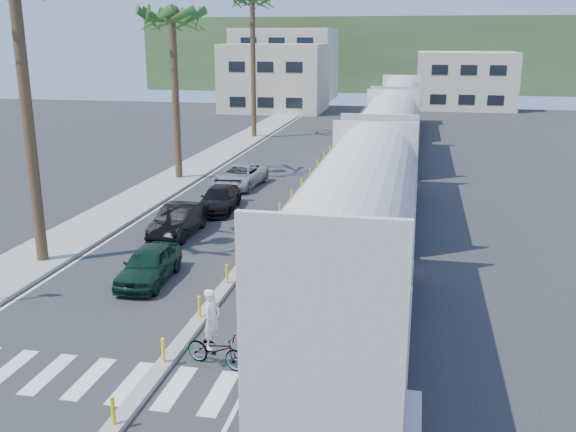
{
  "coord_description": "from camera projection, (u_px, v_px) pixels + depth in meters",
  "views": [
    {
      "loc": [
        6.51,
        -15.86,
        8.73
      ],
      "look_at": [
        1.69,
        7.79,
        2.0
      ],
      "focal_mm": 40.0,
      "sensor_mm": 36.0,
      "label": 1
    }
  ],
  "objects": [
    {
      "name": "palm_trees",
      "position": [
        179.0,
        2.0,
        38.65
      ],
      "size": [
        3.5,
        37.2,
        13.75
      ],
      "color": "brown",
      "rests_on": "ground"
    },
    {
      "name": "hillside",
      "position": [
        384.0,
        54.0,
        111.34
      ],
      "size": [
        80.0,
        20.0,
        12.0
      ],
      "primitive_type": "cube",
      "color": "#385628",
      "rests_on": "ground"
    },
    {
      "name": "crosswalk",
      "position": [
        150.0,
        385.0,
        16.68
      ],
      "size": [
        14.0,
        2.2,
        0.01
      ],
      "primitive_type": "cube",
      "color": "silver",
      "rests_on": "ground"
    },
    {
      "name": "lane_markings",
      "position": [
        283.0,
        174.0,
        42.57
      ],
      "size": [
        9.42,
        90.0,
        0.01
      ],
      "color": "silver",
      "rests_on": "ground"
    },
    {
      "name": "median",
      "position": [
        301.0,
        191.0,
        37.38
      ],
      "size": [
        0.45,
        60.0,
        0.85
      ],
      "color": "gray",
      "rests_on": "ground"
    },
    {
      "name": "sidewalk",
      "position": [
        192.0,
        169.0,
        43.78
      ],
      "size": [
        3.0,
        90.0,
        0.15
      ],
      "primitive_type": "cube",
      "color": "gray",
      "rests_on": "ground"
    },
    {
      "name": "rails",
      "position": [
        394.0,
        169.0,
        44.02
      ],
      "size": [
        1.56,
        100.0,
        0.06
      ],
      "color": "black",
      "rests_on": "ground"
    },
    {
      "name": "buildings",
      "position": [
        324.0,
        71.0,
        86.26
      ],
      "size": [
        38.0,
        27.0,
        10.0
      ],
      "color": "#BBB495",
      "rests_on": "ground"
    },
    {
      "name": "ground",
      "position": [
        177.0,
        350.0,
        18.57
      ],
      "size": [
        140.0,
        140.0,
        0.0
      ],
      "primitive_type": "plane",
      "color": "#28282B",
      "rests_on": "ground"
    },
    {
      "name": "freight_train",
      "position": [
        391.0,
        142.0,
        37.15
      ],
      "size": [
        3.0,
        60.94,
        5.85
      ],
      "color": "beige",
      "rests_on": "ground"
    },
    {
      "name": "car_second",
      "position": [
        179.0,
        220.0,
        29.18
      ],
      "size": [
        1.61,
        4.29,
        1.4
      ],
      "primitive_type": "imported",
      "rotation": [
        0.0,
        0.0,
        -0.02
      ],
      "color": "black",
      "rests_on": "ground"
    },
    {
      "name": "cyclist",
      "position": [
        215.0,
        342.0,
        17.5
      ],
      "size": [
        1.57,
        2.17,
        2.24
      ],
      "rotation": [
        0.0,
        0.0,
        1.31
      ],
      "color": "#9EA0A5",
      "rests_on": "ground"
    },
    {
      "name": "car_lead",
      "position": [
        149.0,
        265.0,
        23.6
      ],
      "size": [
        1.94,
        4.05,
        1.33
      ],
      "primitive_type": "imported",
      "rotation": [
        0.0,
        0.0,
        0.05
      ],
      "color": "black",
      "rests_on": "ground"
    },
    {
      "name": "car_rear",
      "position": [
        240.0,
        176.0,
        38.66
      ],
      "size": [
        3.19,
        5.3,
        1.35
      ],
      "primitive_type": "imported",
      "rotation": [
        0.0,
        0.0,
        -0.1
      ],
      "color": "#B4B8BA",
      "rests_on": "ground"
    },
    {
      "name": "car_third",
      "position": [
        219.0,
        199.0,
        33.37
      ],
      "size": [
        2.35,
        4.53,
        1.24
      ],
      "primitive_type": "imported",
      "rotation": [
        0.0,
        0.0,
        0.07
      ],
      "color": "black",
      "rests_on": "ground"
    }
  ]
}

